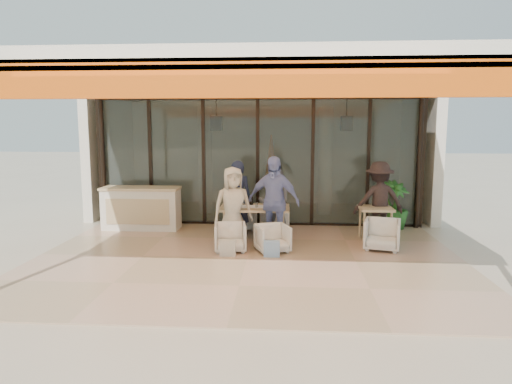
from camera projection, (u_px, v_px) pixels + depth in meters
ground at (247, 259)px, 8.55m from camera, size 70.00×70.00×0.00m
terrace_floor at (247, 259)px, 8.55m from camera, size 8.00×6.00×0.01m
terrace_structure at (246, 81)px, 7.82m from camera, size 8.00×6.00×3.40m
glass_storefront at (258, 162)px, 11.28m from camera, size 8.08×0.10×3.20m
interior_block at (263, 135)px, 13.48m from camera, size 9.05×3.62×3.52m
host_counter at (141, 208)px, 10.92m from camera, size 1.85×0.65×1.04m
dining_table at (254, 209)px, 9.90m from camera, size 1.50×0.90×0.93m
chair_far_left at (240, 216)px, 10.91m from camera, size 0.84×0.81×0.71m
chair_far_right at (275, 218)px, 10.86m from camera, size 0.69×0.66×0.62m
chair_near_left at (230, 236)px, 9.04m from camera, size 0.69×0.66×0.63m
chair_near_right at (272, 237)px, 8.98m from camera, size 0.76×0.74×0.62m
diner_navy at (238, 198)px, 10.34m from camera, size 0.64×0.43×1.72m
diner_grey at (275, 203)px, 10.30m from camera, size 0.76×0.60×1.53m
diner_cream at (233, 206)px, 9.46m from camera, size 0.93×0.75×1.65m
diner_periwinkle at (273, 201)px, 9.39m from camera, size 1.19×0.76×1.88m
tote_bag_cream at (228, 249)px, 8.66m from camera, size 0.30×0.10×0.34m
tote_bag_blue at (272, 249)px, 8.61m from camera, size 0.30×0.10×0.34m
side_table at (376, 212)px, 9.84m from camera, size 0.70×0.70×0.74m
side_chair at (382, 233)px, 9.14m from camera, size 0.82×0.79×0.70m
standing_woman at (379, 200)px, 10.05m from camera, size 1.19×0.80×1.72m
potted_palm at (394, 205)px, 10.95m from camera, size 0.87×0.87×1.18m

